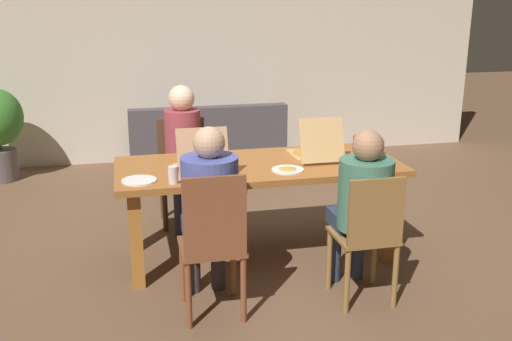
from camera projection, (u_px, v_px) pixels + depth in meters
The scene contains 17 objects.
ground_plane at pixel (259, 255), 4.63m from camera, with size 20.00×20.00×0.00m, color brown.
back_wall at pixel (202, 47), 7.12m from camera, with size 7.21×0.12×2.77m, color beige.
dining_table at pixel (259, 176), 4.45m from camera, with size 2.14×0.89×0.76m.
chair_0 at pixel (183, 167), 5.24m from camera, with size 0.45×0.39×0.93m.
person_0 at pixel (184, 146), 5.04m from camera, with size 0.32×0.53×1.25m.
chair_1 at pixel (368, 233), 3.75m from camera, with size 0.39×0.39×0.91m.
person_1 at pixel (362, 199), 3.82m from camera, with size 0.35×0.51×1.17m.
chair_2 at pixel (213, 241), 3.57m from camera, with size 0.40×0.40×0.98m.
person_2 at pixel (209, 204), 3.64m from camera, with size 0.35×0.53×1.23m.
pizza_box_0 at pixel (200, 166), 4.17m from camera, with size 0.35×0.45×0.36m.
pizza_box_1 at pixel (314, 151), 4.57m from camera, with size 0.34×0.46×0.35m.
plate_0 at pixel (288, 169), 4.24m from camera, with size 0.24×0.24×0.03m.
plate_1 at pixel (139, 180), 3.99m from camera, with size 0.24×0.24×0.01m.
drinking_glass_0 at pixel (173, 175), 3.93m from camera, with size 0.07×0.07×0.12m, color silver.
drinking_glass_1 at pixel (357, 143), 4.77m from camera, with size 0.07×0.07×0.13m, color #B14629.
drinking_glass_2 at pixel (380, 148), 4.62m from camera, with size 0.07×0.07×0.13m, color #BB5232.
couch at pixel (206, 147), 6.77m from camera, with size 1.74×0.81×0.82m.
Camera 1 is at (-0.97, -4.14, 1.97)m, focal length 40.90 mm.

